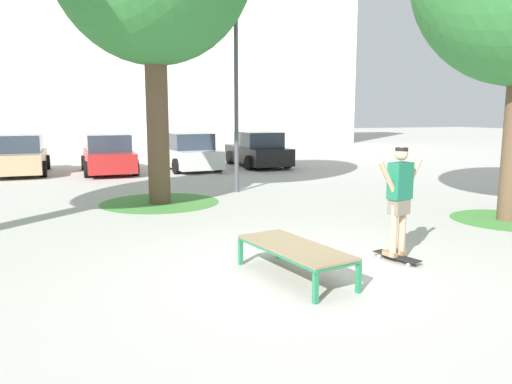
% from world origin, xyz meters
% --- Properties ---
extents(ground_plane, '(120.00, 120.00, 0.00)m').
position_xyz_m(ground_plane, '(0.00, 0.00, 0.00)').
color(ground_plane, '#B7B5AD').
extents(building_facade, '(29.25, 4.00, 14.87)m').
position_xyz_m(building_facade, '(3.24, 28.93, 7.44)').
color(building_facade, silver).
rests_on(building_facade, ground).
extents(skate_box, '(1.09, 2.00, 0.46)m').
position_xyz_m(skate_box, '(-0.23, -0.22, 0.41)').
color(skate_box, '#237A4C').
rests_on(skate_box, ground).
extents(skateboard, '(0.39, 0.82, 0.09)m').
position_xyz_m(skateboard, '(1.60, -0.10, 0.08)').
color(skateboard, black).
rests_on(skateboard, ground).
extents(skater, '(0.99, 0.36, 1.69)m').
position_xyz_m(skater, '(1.60, -0.10, 1.07)').
color(skater, tan).
rests_on(skater, skateboard).
extents(grass_patch_near_right, '(2.37, 2.37, 0.01)m').
position_xyz_m(grass_patch_near_right, '(5.73, 1.53, 0.00)').
color(grass_patch_near_right, '#47893D').
rests_on(grass_patch_near_right, ground).
extents(grass_patch_mid_back, '(3.06, 3.06, 0.01)m').
position_xyz_m(grass_patch_mid_back, '(-0.93, 6.37, 0.00)').
color(grass_patch_mid_back, '#47893D').
rests_on(grass_patch_mid_back, ground).
extents(car_tan, '(1.98, 4.23, 1.50)m').
position_xyz_m(car_tan, '(-4.76, 14.37, 0.69)').
color(car_tan, tan).
rests_on(car_tan, ground).
extents(car_red, '(1.92, 4.20, 1.50)m').
position_xyz_m(car_red, '(-1.62, 13.59, 0.69)').
color(car_red, red).
rests_on(car_red, ground).
extents(car_white, '(2.13, 4.30, 1.50)m').
position_xyz_m(car_white, '(1.53, 13.57, 0.69)').
color(car_white, silver).
rests_on(car_white, ground).
extents(car_black, '(1.96, 4.22, 1.50)m').
position_xyz_m(car_black, '(4.68, 13.75, 0.69)').
color(car_black, black).
rests_on(car_black, ground).
extents(light_post, '(0.36, 0.36, 5.83)m').
position_xyz_m(light_post, '(1.51, 7.34, 3.83)').
color(light_post, '#4C4C51').
rests_on(light_post, ground).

